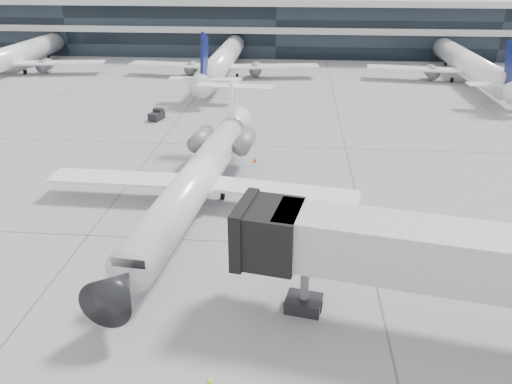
{
  "coord_description": "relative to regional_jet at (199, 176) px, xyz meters",
  "views": [
    {
      "loc": [
        4.81,
        -30.17,
        18.14
      ],
      "look_at": [
        1.97,
        2.89,
        2.6
      ],
      "focal_mm": 35.0,
      "sensor_mm": 36.0,
      "label": 1
    }
  ],
  "objects": [
    {
      "name": "ground",
      "position": [
        2.83,
        -5.74,
        -2.51
      ],
      "size": [
        220.0,
        220.0,
        0.0
      ],
      "primitive_type": "plane",
      "color": "gray",
      "rests_on": "ground"
    },
    {
      "name": "bg_jet_center",
      "position": [
        -5.17,
        49.26,
        -2.51
      ],
      "size": [
        32.0,
        40.0,
        9.6
      ],
      "primitive_type": null,
      "color": "white",
      "rests_on": "ground"
    },
    {
      "name": "bg_jet_right",
      "position": [
        34.83,
        49.26,
        -2.51
      ],
      "size": [
        32.0,
        40.0,
        9.6
      ],
      "primitive_type": null,
      "color": "white",
      "rests_on": "ground"
    },
    {
      "name": "terminal",
      "position": [
        2.83,
        76.26,
        2.49
      ],
      "size": [
        170.0,
        22.0,
        10.0
      ],
      "primitive_type": "cube",
      "color": "black",
      "rests_on": "ground"
    },
    {
      "name": "bg_jet_left",
      "position": [
        -42.17,
        49.26,
        -2.51
      ],
      "size": [
        32.0,
        40.0,
        9.6
      ],
      "primitive_type": null,
      "color": "white",
      "rests_on": "ground"
    },
    {
      "name": "far_tug",
      "position": [
        -9.77,
        22.82,
        -1.9
      ],
      "size": [
        1.8,
        2.4,
        1.36
      ],
      "rotation": [
        0.0,
        0.0,
        -0.28
      ],
      "color": "black",
      "rests_on": "ground"
    },
    {
      "name": "regional_jet",
      "position": [
        0.0,
        0.0,
        0.0
      ],
      "size": [
        25.45,
        31.78,
        7.34
      ],
      "rotation": [
        0.0,
        0.0,
        -0.1
      ],
      "color": "white",
      "rests_on": "ground"
    },
    {
      "name": "jet_bridge",
      "position": [
        15.55,
        -14.16,
        2.21
      ],
      "size": [
        20.09,
        7.31,
        6.47
      ],
      "rotation": [
        0.0,
        0.0,
        -0.19
      ],
      "color": "silver",
      "rests_on": "ground"
    },
    {
      "name": "traffic_cone",
      "position": [
        3.61,
        9.63,
        -2.26
      ],
      "size": [
        0.42,
        0.42,
        0.53
      ],
      "rotation": [
        0.0,
        0.0,
        -0.21
      ],
      "color": "#F44C0C",
      "rests_on": "ground"
    }
  ]
}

